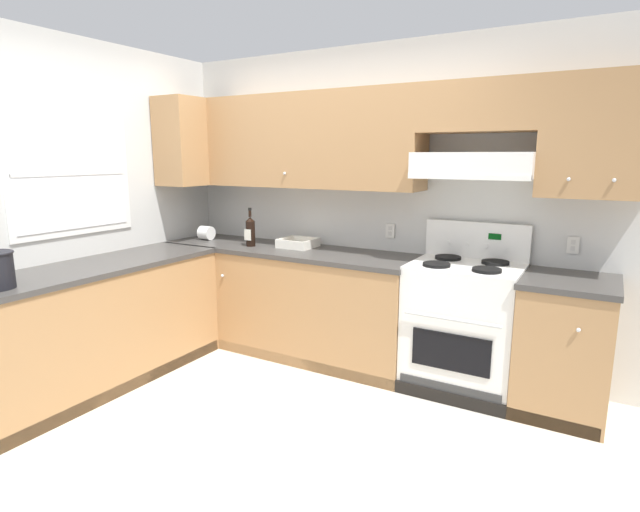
{
  "coord_description": "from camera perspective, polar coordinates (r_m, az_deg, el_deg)",
  "views": [
    {
      "loc": [
        1.94,
        -2.25,
        1.68
      ],
      "look_at": [
        0.24,
        0.7,
        1.0
      ],
      "focal_mm": 28.21,
      "sensor_mm": 36.0,
      "label": 1
    }
  ],
  "objects": [
    {
      "name": "ground_plane",
      "position": [
        3.42,
        -9.88,
        -18.36
      ],
      "size": [
        7.04,
        7.04,
        0.0
      ],
      "primitive_type": "plane",
      "color": "beige"
    },
    {
      "name": "wall_back",
      "position": [
        4.09,
        7.82,
        8.37
      ],
      "size": [
        4.68,
        0.57,
        2.55
      ],
      "color": "silver",
      "rests_on": "ground_plane"
    },
    {
      "name": "wall_left",
      "position": [
        4.33,
        -24.98,
        5.78
      ],
      "size": [
        0.47,
        4.0,
        2.55
      ],
      "color": "silver",
      "rests_on": "ground_plane"
    },
    {
      "name": "counter_back_run",
      "position": [
        4.17,
        1.27,
        -5.87
      ],
      "size": [
        3.6,
        0.65,
        0.91
      ],
      "color": "#A87A4C",
      "rests_on": "ground_plane"
    },
    {
      "name": "counter_left_run",
      "position": [
        4.09,
        -23.77,
        -7.19
      ],
      "size": [
        0.63,
        1.91,
        0.91
      ],
      "color": "#A87A4C",
      "rests_on": "ground_plane"
    },
    {
      "name": "stove",
      "position": [
        3.8,
        15.88,
        -7.61
      ],
      "size": [
        0.76,
        0.62,
        1.2
      ],
      "color": "white",
      "rests_on": "ground_plane"
    },
    {
      "name": "wine_bottle",
      "position": [
        4.39,
        -7.9,
        2.84
      ],
      "size": [
        0.08,
        0.08,
        0.33
      ],
      "color": "black",
      "rests_on": "counter_back_run"
    },
    {
      "name": "bowl",
      "position": [
        4.32,
        -2.51,
        1.34
      ],
      "size": [
        0.29,
        0.27,
        0.07
      ],
      "color": "white",
      "rests_on": "counter_back_run"
    },
    {
      "name": "paper_towel_roll",
      "position": [
        4.81,
        -12.78,
        2.57
      ],
      "size": [
        0.12,
        0.13,
        0.13
      ],
      "color": "white",
      "rests_on": "counter_back_run"
    }
  ]
}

